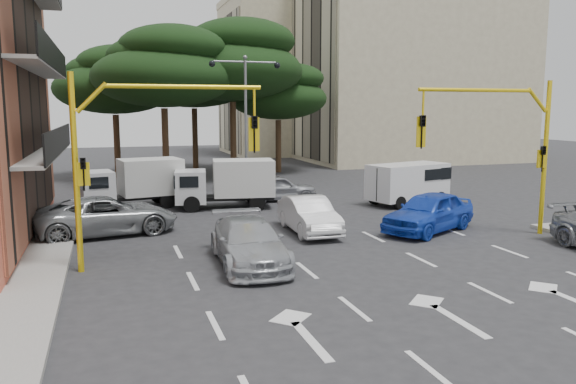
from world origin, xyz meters
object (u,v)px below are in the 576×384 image
object	(u,v)px
signal_mast_right	(508,136)
signal_mast_left	(137,143)
car_silver_cross_b	(278,188)
car_blue_compact	(429,212)
street_lamp_center	(246,100)
van_white	(408,184)
car_silver_cross_a	(106,215)
car_white_hatch	(309,215)
box_truck_a	(133,184)
car_silver_wagon	(249,242)
box_truck_b	(226,184)

from	to	relation	value
signal_mast_right	signal_mast_left	world-z (taller)	same
car_silver_cross_b	car_blue_compact	bearing A→B (deg)	-159.65
street_lamp_center	van_white	xyz separation A→B (m)	(7.07, -6.24, -4.35)
signal_mast_right	car_silver_cross_a	xyz separation A→B (m)	(-14.64, 5.13, -3.12)
car_silver_cross_b	car_white_hatch	bearing A→B (deg)	171.36
signal_mast_left	box_truck_a	size ratio (longest dim) A/B	1.21
car_silver_wagon	car_silver_cross_a	xyz separation A→B (m)	(-4.31, 5.92, 0.04)
street_lamp_center	signal_mast_left	bearing A→B (deg)	-115.91
car_silver_wagon	car_silver_cross_a	size ratio (longest dim) A/B	0.91
signal_mast_left	car_silver_wagon	distance (m)	4.62
car_white_hatch	car_silver_wagon	size ratio (longest dim) A/B	0.87
street_lamp_center	car_white_hatch	world-z (taller)	street_lamp_center
street_lamp_center	car_blue_compact	bearing A→B (deg)	-69.66
street_lamp_center	van_white	world-z (taller)	street_lamp_center
car_white_hatch	car_silver_cross_b	xyz separation A→B (m)	(1.10, 7.91, -0.01)
street_lamp_center	car_silver_wagon	size ratio (longest dim) A/B	1.56
street_lamp_center	car_silver_cross_a	world-z (taller)	street_lamp_center
signal_mast_left	car_silver_wagon	bearing A→B (deg)	-13.45
box_truck_a	box_truck_b	size ratio (longest dim) A/B	1.01
car_blue_compact	car_silver_cross_a	xyz separation A→B (m)	(-12.39, 3.42, -0.04)
van_white	car_silver_cross_a	bearing A→B (deg)	-95.61
signal_mast_left	car_silver_wagon	size ratio (longest dim) A/B	1.20
car_silver_cross_b	box_truck_a	world-z (taller)	box_truck_a
car_blue_compact	box_truck_b	world-z (taller)	box_truck_b
car_silver_wagon	car_silver_cross_a	world-z (taller)	car_silver_cross_a
car_silver_cross_a	car_white_hatch	bearing A→B (deg)	-115.36
car_silver_cross_a	car_blue_compact	bearing A→B (deg)	-115.65
signal_mast_left	car_white_hatch	distance (m)	8.01
car_blue_compact	van_white	size ratio (longest dim) A/B	1.10
car_silver_cross_b	car_silver_wagon	bearing A→B (deg)	158.22
car_blue_compact	car_white_hatch	bearing A→B (deg)	-133.78
street_lamp_center	box_truck_b	size ratio (longest dim) A/B	1.58
car_silver_wagon	box_truck_a	distance (m)	12.19
street_lamp_center	car_silver_cross_b	xyz separation A→B (m)	(1.00, -3.06, -4.72)
car_silver_wagon	van_white	xyz separation A→B (m)	(10.59, 8.56, 0.35)
car_silver_wagon	car_silver_cross_a	distance (m)	7.32
car_blue_compact	box_truck_a	xyz separation A→B (m)	(-11.09, 9.31, 0.41)
car_blue_compact	van_white	distance (m)	6.57
signal_mast_right	car_silver_wagon	size ratio (longest dim) A/B	1.20
signal_mast_right	car_white_hatch	world-z (taller)	signal_mast_right
street_lamp_center	box_truck_a	xyz separation A→B (m)	(-6.53, -2.99, -4.21)
signal_mast_right	car_silver_wagon	bearing A→B (deg)	-175.65
box_truck_b	car_silver_cross_b	bearing A→B (deg)	-56.49
car_silver_cross_a	van_white	world-z (taller)	van_white
signal_mast_right	box_truck_b	bearing A→B (deg)	133.28
car_white_hatch	car_silver_wagon	world-z (taller)	car_silver_wagon
car_silver_cross_b	car_silver_cross_a	bearing A→B (deg)	122.67
box_truck_a	box_truck_b	bearing A→B (deg)	-118.94
signal_mast_left	car_silver_cross_a	size ratio (longest dim) A/B	1.09
signal_mast_right	box_truck_a	xyz separation A→B (m)	(-13.34, 11.02, -2.67)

